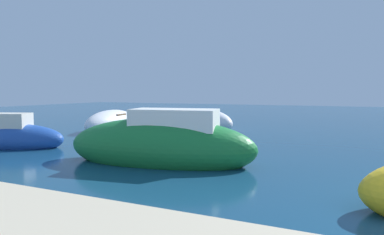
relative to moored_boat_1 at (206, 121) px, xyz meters
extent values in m
ellipsoid|color=white|center=(0.00, 0.00, 0.00)|extent=(4.23, 3.49, 1.30)
cube|color=brown|center=(0.00, 0.00, 0.43)|extent=(1.33, 1.42, 0.08)
ellipsoid|color=#1E479E|center=(-3.84, -8.21, -0.07)|extent=(3.52, 2.30, 1.06)
cube|color=beige|center=(-4.08, -8.30, 0.54)|extent=(1.57, 1.21, 0.58)
ellipsoid|color=#197233|center=(1.91, -8.31, 0.08)|extent=(5.50, 2.58, 1.59)
cube|color=white|center=(2.33, -8.25, 0.84)|extent=(2.42, 1.38, 0.57)
ellipsoid|color=white|center=(-3.83, -2.93, 0.00)|extent=(1.69, 3.84, 1.33)
cube|color=brown|center=(-3.83, -2.93, 0.44)|extent=(1.22, 0.82, 0.08)
camera|label=1|loc=(6.25, -16.00, 1.61)|focal=30.51mm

